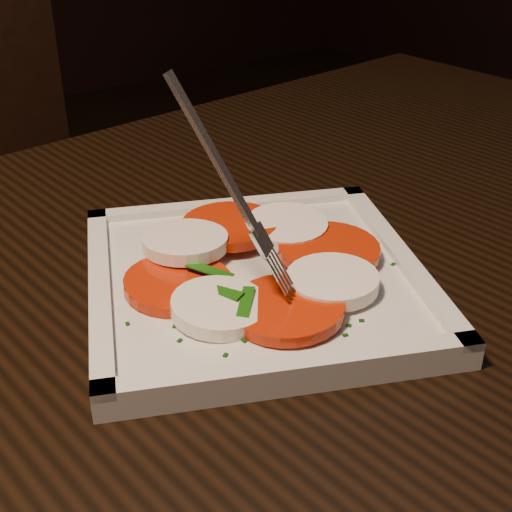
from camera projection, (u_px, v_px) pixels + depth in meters
name	position (u px, v px, depth m)	size (l,w,h in m)	color
table	(308.00, 377.00, 0.60)	(1.26, 0.90, 0.75)	black
chair	(2.00, 228.00, 1.09)	(0.52, 0.52, 0.93)	black
plate	(256.00, 282.00, 0.53)	(0.24, 0.24, 0.01)	silver
caprese_salad	(256.00, 263.00, 0.52)	(0.21, 0.20, 0.02)	red
fork	(215.00, 184.00, 0.45)	(0.03, 0.08, 0.14)	white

